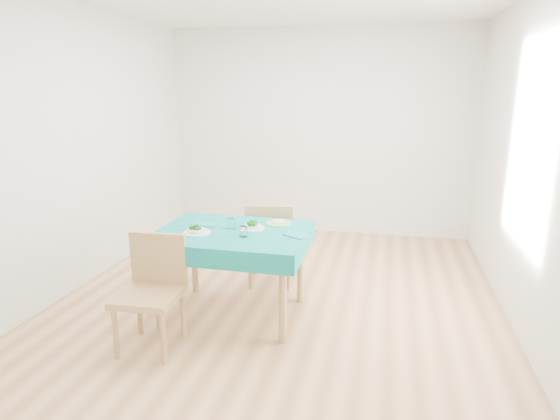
% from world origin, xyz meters
% --- Properties ---
extents(room_shell, '(4.02, 4.52, 2.73)m').
position_xyz_m(room_shell, '(0.00, 0.00, 1.35)').
color(room_shell, '#A47144').
rests_on(room_shell, ground).
extents(table, '(1.25, 0.95, 0.76)m').
position_xyz_m(table, '(-0.31, -0.43, 0.38)').
color(table, '#0A6E6B').
rests_on(table, ground).
extents(chair_near, '(0.47, 0.51, 1.12)m').
position_xyz_m(chair_near, '(-0.74, -1.10, 0.56)').
color(chair_near, '#9A7748').
rests_on(chair_near, ground).
extents(chair_far, '(0.53, 0.57, 1.13)m').
position_xyz_m(chair_far, '(-0.17, 0.33, 0.57)').
color(chair_far, '#9A7748').
rests_on(chair_far, ground).
extents(bowl_near, '(0.23, 0.23, 0.07)m').
position_xyz_m(bowl_near, '(-0.57, -0.56, 0.79)').
color(bowl_near, white).
rests_on(bowl_near, table).
extents(bowl_far, '(0.22, 0.22, 0.07)m').
position_xyz_m(bowl_far, '(-0.16, -0.33, 0.79)').
color(bowl_far, white).
rests_on(bowl_far, table).
extents(fork_near, '(0.05, 0.18, 0.00)m').
position_xyz_m(fork_near, '(-0.70, -0.59, 0.76)').
color(fork_near, silver).
rests_on(fork_near, table).
extents(knife_near, '(0.03, 0.19, 0.00)m').
position_xyz_m(knife_near, '(-0.44, -0.54, 0.76)').
color(knife_near, silver).
rests_on(knife_near, table).
extents(fork_far, '(0.08, 0.16, 0.00)m').
position_xyz_m(fork_far, '(-0.19, -0.32, 0.76)').
color(fork_far, silver).
rests_on(fork_far, table).
extents(knife_far, '(0.04, 0.20, 0.00)m').
position_xyz_m(knife_far, '(0.20, -0.45, 0.76)').
color(knife_far, silver).
rests_on(knife_far, table).
extents(napkin_near, '(0.22, 0.16, 0.01)m').
position_xyz_m(napkin_near, '(-0.59, -0.32, 0.76)').
color(napkin_near, '#0E7A75').
rests_on(napkin_near, table).
extents(napkin_far, '(0.23, 0.21, 0.01)m').
position_xyz_m(napkin_far, '(0.24, -0.44, 0.76)').
color(napkin_far, '#0E7A75').
rests_on(napkin_far, table).
extents(tumbler_center, '(0.07, 0.07, 0.09)m').
position_xyz_m(tumbler_center, '(-0.34, -0.36, 0.80)').
color(tumbler_center, white).
rests_on(tumbler_center, table).
extents(tumbler_side, '(0.07, 0.07, 0.08)m').
position_xyz_m(tumbler_side, '(-0.17, -0.55, 0.80)').
color(tumbler_side, white).
rests_on(tumbler_side, table).
extents(side_plate, '(0.22, 0.22, 0.01)m').
position_xyz_m(side_plate, '(0.02, -0.13, 0.76)').
color(side_plate, '#A6C660').
rests_on(side_plate, table).
extents(bread_slice, '(0.14, 0.14, 0.02)m').
position_xyz_m(bread_slice, '(0.02, -0.13, 0.78)').
color(bread_slice, beige).
rests_on(bread_slice, side_plate).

